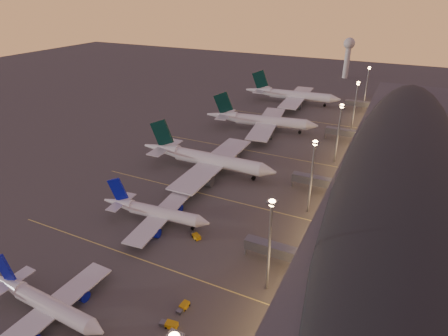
% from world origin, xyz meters
% --- Properties ---
extents(ground, '(700.00, 700.00, 0.00)m').
position_xyz_m(ground, '(0.00, 0.00, 0.00)').
color(ground, '#413E3C').
extents(airliner_narrow_south, '(35.97, 32.07, 12.88)m').
position_xyz_m(airliner_narrow_south, '(-6.84, -30.23, 3.33)').
color(airliner_narrow_south, silver).
rests_on(airliner_narrow_south, ground).
extents(airliner_narrow_north, '(38.20, 34.27, 13.64)m').
position_xyz_m(airliner_narrow_north, '(-6.78, 12.46, 3.53)').
color(airliner_narrow_north, silver).
rests_on(airliner_narrow_north, ground).
extents(airliner_wide_near, '(60.38, 54.80, 19.37)m').
position_xyz_m(airliner_wide_near, '(-10.10, 53.17, 4.99)').
color(airliner_wide_near, silver).
rests_on(airliner_wide_near, ground).
extents(airliner_wide_mid, '(59.92, 55.17, 19.20)m').
position_xyz_m(airliner_wide_mid, '(-7.69, 109.31, 4.94)').
color(airliner_wide_mid, silver).
rests_on(airliner_wide_mid, ground).
extents(airliner_wide_far, '(62.81, 57.31, 20.10)m').
position_xyz_m(airliner_wide_far, '(-8.23, 166.58, 5.17)').
color(airliner_wide_far, silver).
rests_on(airliner_wide_far, ground).
extents(terminal_building, '(56.35, 255.00, 17.46)m').
position_xyz_m(terminal_building, '(61.84, 72.47, 8.78)').
color(terminal_building, '#454549').
rests_on(terminal_building, ground).
extents(light_masts, '(2.20, 217.20, 25.90)m').
position_xyz_m(light_masts, '(36.00, 65.00, 17.55)').
color(light_masts, slate).
rests_on(light_masts, ground).
extents(radar_tower, '(9.00, 9.00, 32.50)m').
position_xyz_m(radar_tower, '(10.00, 260.00, 21.87)').
color(radar_tower, silver).
rests_on(radar_tower, ground).
extents(lane_markings, '(90.00, 180.36, 0.00)m').
position_xyz_m(lane_markings, '(0.00, 40.00, 0.01)').
color(lane_markings, '#D8C659').
rests_on(lane_markings, ground).
extents(baggage_tug_b, '(4.30, 2.19, 1.23)m').
position_xyz_m(baggage_tug_b, '(20.62, -20.76, 0.56)').
color(baggage_tug_b, '#C18D0B').
rests_on(baggage_tug_b, ground).
extents(baggage_tug_c, '(4.41, 3.58, 1.25)m').
position_xyz_m(baggage_tug_c, '(9.26, 10.58, 0.57)').
color(baggage_tug_c, '#C18D0B').
rests_on(baggage_tug_c, ground).
extents(baggage_tug_d, '(1.89, 3.91, 1.14)m').
position_xyz_m(baggage_tug_d, '(20.68, -15.00, 0.52)').
color(baggage_tug_d, '#C18D0B').
rests_on(baggage_tug_d, ground).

